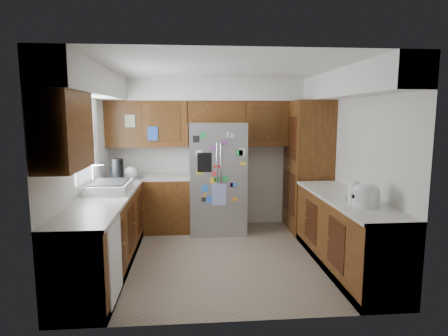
{
  "coord_description": "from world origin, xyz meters",
  "views": [
    {
      "loc": [
        -0.41,
        -4.85,
        1.93
      ],
      "look_at": [
        0.04,
        0.35,
        1.18
      ],
      "focal_mm": 30.0,
      "sensor_mm": 36.0,
      "label": 1
    }
  ],
  "objects_px": {
    "rice_cooker": "(366,194)",
    "paper_towel": "(353,192)",
    "pantry": "(308,166)",
    "fridge": "(217,177)"
  },
  "relations": [
    {
      "from": "rice_cooker",
      "to": "paper_towel",
      "type": "height_order",
      "value": "paper_towel"
    },
    {
      "from": "pantry",
      "to": "fridge",
      "type": "xyz_separation_m",
      "value": [
        -1.5,
        0.05,
        -0.17
      ]
    },
    {
      "from": "rice_cooker",
      "to": "pantry",
      "type": "bearing_deg",
      "value": 89.99
    },
    {
      "from": "fridge",
      "to": "rice_cooker",
      "type": "relative_size",
      "value": 5.96
    },
    {
      "from": "rice_cooker",
      "to": "paper_towel",
      "type": "relative_size",
      "value": 1.14
    },
    {
      "from": "pantry",
      "to": "rice_cooker",
      "type": "bearing_deg",
      "value": -90.01
    },
    {
      "from": "pantry",
      "to": "paper_towel",
      "type": "xyz_separation_m",
      "value": [
        -0.09,
        -1.98,
        -0.02
      ]
    },
    {
      "from": "pantry",
      "to": "rice_cooker",
      "type": "height_order",
      "value": "pantry"
    },
    {
      "from": "fridge",
      "to": "rice_cooker",
      "type": "height_order",
      "value": "fridge"
    },
    {
      "from": "rice_cooker",
      "to": "fridge",
      "type": "bearing_deg",
      "value": 124.78
    }
  ]
}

